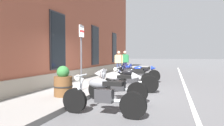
# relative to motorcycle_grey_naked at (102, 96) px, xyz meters

# --- Properties ---
(ground_plane) EXTENTS (140.00, 140.00, 0.00)m
(ground_plane) POSITION_rel_motorcycle_grey_naked_xyz_m (3.28, 1.01, -0.49)
(ground_plane) COLOR #4C4C4F
(sidewalk) EXTENTS (32.74, 2.25, 0.15)m
(sidewalk) POSITION_rel_motorcycle_grey_naked_xyz_m (3.28, 2.13, -0.41)
(sidewalk) COLOR slate
(sidewalk) RESTS_ON ground_plane
(lane_stripe) EXTENTS (32.74, 0.12, 0.01)m
(lane_stripe) POSITION_rel_motorcycle_grey_naked_xyz_m (3.28, -2.19, -0.48)
(lane_stripe) COLOR silver
(lane_stripe) RESTS_ON ground_plane
(motorcycle_grey_naked) EXTENTS (0.62, 2.16, 0.98)m
(motorcycle_grey_naked) POSITION_rel_motorcycle_grey_naked_xyz_m (0.00, 0.00, 0.00)
(motorcycle_grey_naked) COLOR black
(motorcycle_grey_naked) RESTS_ON ground_plane
(motorcycle_white_sport) EXTENTS (0.62, 2.01, 1.04)m
(motorcycle_white_sport) POSITION_rel_motorcycle_grey_naked_xyz_m (1.61, 0.14, 0.08)
(motorcycle_white_sport) COLOR black
(motorcycle_white_sport) RESTS_ON ground_plane
(motorcycle_black_naked) EXTENTS (0.62, 2.15, 0.98)m
(motorcycle_black_naked) POSITION_rel_motorcycle_grey_naked_xyz_m (3.27, -0.05, 0.00)
(motorcycle_black_naked) COLOR black
(motorcycle_black_naked) RESTS_ON ground_plane
(motorcycle_black_sport) EXTENTS (0.62, 2.09, 1.00)m
(motorcycle_black_sport) POSITION_rel_motorcycle_grey_naked_xyz_m (4.99, 0.28, 0.06)
(motorcycle_black_sport) COLOR black
(motorcycle_black_sport) RESTS_ON ground_plane
(motorcycle_blue_sport) EXTENTS (0.62, 2.19, 0.99)m
(motorcycle_blue_sport) POSITION_rel_motorcycle_grey_naked_xyz_m (6.52, 0.16, 0.06)
(motorcycle_blue_sport) COLOR black
(motorcycle_blue_sport) RESTS_ON ground_plane
(pedestrian_tan_coat) EXTENTS (0.22, 0.59, 1.59)m
(pedestrian_tan_coat) POSITION_rel_motorcycle_grey_naked_xyz_m (8.37, 1.81, 0.55)
(pedestrian_tan_coat) COLOR #2D3351
(pedestrian_tan_coat) RESTS_ON sidewalk
(pedestrian_striped_shirt) EXTENTS (0.40, 0.50, 1.61)m
(pedestrian_striped_shirt) POSITION_rel_motorcycle_grey_naked_xyz_m (9.36, 1.63, 0.57)
(pedestrian_striped_shirt) COLOR #1E1E4C
(pedestrian_striped_shirt) RESTS_ON sidewalk
(parking_sign) EXTENTS (0.36, 0.07, 2.46)m
(parking_sign) POSITION_rel_motorcycle_grey_naked_xyz_m (2.33, 1.65, 1.26)
(parking_sign) COLOR #4C4C51
(parking_sign) RESTS_ON sidewalk
(barrel_planter) EXTENTS (0.61, 0.61, 0.98)m
(barrel_planter) POSITION_rel_motorcycle_grey_naked_xyz_m (1.14, 1.73, 0.09)
(barrel_planter) COLOR brown
(barrel_planter) RESTS_ON sidewalk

